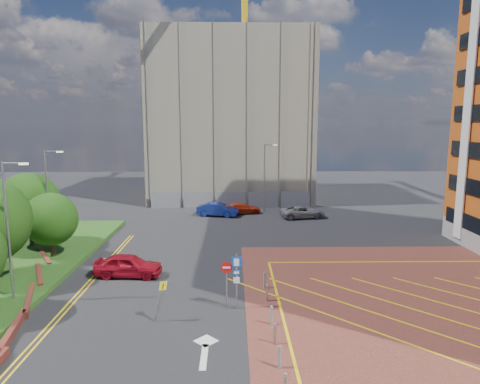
{
  "coord_description": "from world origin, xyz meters",
  "views": [
    {
      "loc": [
        0.34,
        -21.81,
        10.39
      ],
      "look_at": [
        0.73,
        3.13,
        6.35
      ],
      "focal_mm": 32.0,
      "sensor_mm": 36.0,
      "label": 1
    }
  ],
  "objects_px": {
    "car_blue_back": "(218,209)",
    "lamp_left_near": "(9,225)",
    "warning_sign": "(161,296)",
    "car_silver_back": "(303,212)",
    "sign_cluster": "(233,276)",
    "car_red_back": "(242,208)",
    "lamp_back": "(265,175)",
    "tree_d": "(29,203)",
    "car_red_left": "(128,265)",
    "lamp_left_far": "(48,196)",
    "tree_c": "(51,219)"
  },
  "relations": [
    {
      "from": "lamp_left_near",
      "to": "car_red_left",
      "type": "height_order",
      "value": "lamp_left_near"
    },
    {
      "from": "lamp_left_near",
      "to": "car_blue_back",
      "type": "bearing_deg",
      "value": 64.84
    },
    {
      "from": "tree_c",
      "to": "car_red_left",
      "type": "distance_m",
      "value": 7.97
    },
    {
      "from": "tree_d",
      "to": "lamp_back",
      "type": "relative_size",
      "value": 0.76
    },
    {
      "from": "warning_sign",
      "to": "car_red_left",
      "type": "height_order",
      "value": "warning_sign"
    },
    {
      "from": "sign_cluster",
      "to": "car_red_back",
      "type": "distance_m",
      "value": 25.73
    },
    {
      "from": "tree_d",
      "to": "car_silver_back",
      "type": "distance_m",
      "value": 27.16
    },
    {
      "from": "car_silver_back",
      "to": "warning_sign",
      "type": "bearing_deg",
      "value": 145.03
    },
    {
      "from": "car_red_back",
      "to": "tree_d",
      "type": "bearing_deg",
      "value": 114.42
    },
    {
      "from": "warning_sign",
      "to": "car_blue_back",
      "type": "relative_size",
      "value": 0.49
    },
    {
      "from": "lamp_back",
      "to": "car_red_left",
      "type": "relative_size",
      "value": 1.75
    },
    {
      "from": "lamp_left_near",
      "to": "lamp_back",
      "type": "height_order",
      "value": "lamp_left_near"
    },
    {
      "from": "lamp_left_near",
      "to": "car_silver_back",
      "type": "distance_m",
      "value": 30.48
    },
    {
      "from": "lamp_left_far",
      "to": "warning_sign",
      "type": "height_order",
      "value": "lamp_left_far"
    },
    {
      "from": "lamp_back",
      "to": "warning_sign",
      "type": "bearing_deg",
      "value": -104.84
    },
    {
      "from": "car_blue_back",
      "to": "lamp_left_near",
      "type": "bearing_deg",
      "value": 168.59
    },
    {
      "from": "lamp_back",
      "to": "car_red_back",
      "type": "distance_m",
      "value": 4.82
    },
    {
      "from": "lamp_left_far",
      "to": "tree_d",
      "type": "bearing_deg",
      "value": 154.32
    },
    {
      "from": "car_red_left",
      "to": "car_red_back",
      "type": "xyz_separation_m",
      "value": [
        8.21,
        20.35,
        -0.16
      ]
    },
    {
      "from": "tree_c",
      "to": "car_red_back",
      "type": "relative_size",
      "value": 1.14
    },
    {
      "from": "car_red_left",
      "to": "tree_d",
      "type": "bearing_deg",
      "value": 58.88
    },
    {
      "from": "lamp_left_near",
      "to": "car_blue_back",
      "type": "height_order",
      "value": "lamp_left_near"
    },
    {
      "from": "tree_d",
      "to": "car_blue_back",
      "type": "xyz_separation_m",
      "value": [
        15.06,
        12.38,
        -3.11
      ]
    },
    {
      "from": "warning_sign",
      "to": "car_silver_back",
      "type": "distance_m",
      "value": 27.36
    },
    {
      "from": "car_red_left",
      "to": "sign_cluster",
      "type": "bearing_deg",
      "value": -122.96
    },
    {
      "from": "sign_cluster",
      "to": "car_red_left",
      "type": "distance_m",
      "value": 8.99
    },
    {
      "from": "lamp_left_near",
      "to": "tree_d",
      "type": "bearing_deg",
      "value": 110.35
    },
    {
      "from": "car_blue_back",
      "to": "car_red_back",
      "type": "distance_m",
      "value": 3.07
    },
    {
      "from": "warning_sign",
      "to": "car_blue_back",
      "type": "distance_m",
      "value": 26.02
    },
    {
      "from": "warning_sign",
      "to": "car_red_left",
      "type": "bearing_deg",
      "value": 116.28
    },
    {
      "from": "lamp_left_near",
      "to": "sign_cluster",
      "type": "height_order",
      "value": "lamp_left_near"
    },
    {
      "from": "car_red_back",
      "to": "car_silver_back",
      "type": "distance_m",
      "value": 7.06
    },
    {
      "from": "car_silver_back",
      "to": "lamp_left_near",
      "type": "bearing_deg",
      "value": 127.35
    },
    {
      "from": "tree_c",
      "to": "lamp_left_far",
      "type": "distance_m",
      "value": 2.65
    },
    {
      "from": "warning_sign",
      "to": "car_red_left",
      "type": "xyz_separation_m",
      "value": [
        -3.38,
        6.85,
        -0.65
      ]
    },
    {
      "from": "tree_d",
      "to": "lamp_left_far",
      "type": "height_order",
      "value": "lamp_left_far"
    },
    {
      "from": "lamp_back",
      "to": "car_silver_back",
      "type": "bearing_deg",
      "value": -43.49
    },
    {
      "from": "lamp_back",
      "to": "car_red_back",
      "type": "height_order",
      "value": "lamp_back"
    },
    {
      "from": "tree_c",
      "to": "car_blue_back",
      "type": "relative_size",
      "value": 1.06
    },
    {
      "from": "car_blue_back",
      "to": "car_silver_back",
      "type": "relative_size",
      "value": 0.94
    },
    {
      "from": "car_red_left",
      "to": "car_blue_back",
      "type": "relative_size",
      "value": 0.99
    },
    {
      "from": "lamp_left_near",
      "to": "car_silver_back",
      "type": "relative_size",
      "value": 1.63
    },
    {
      "from": "lamp_left_near",
      "to": "car_red_back",
      "type": "distance_m",
      "value": 28.53
    },
    {
      "from": "tree_d",
      "to": "car_red_back",
      "type": "xyz_separation_m",
      "value": [
        17.85,
        13.66,
        -3.25
      ]
    },
    {
      "from": "car_red_back",
      "to": "car_silver_back",
      "type": "height_order",
      "value": "car_silver_back"
    },
    {
      "from": "tree_c",
      "to": "lamp_left_near",
      "type": "bearing_deg",
      "value": -82.31
    },
    {
      "from": "car_red_back",
      "to": "lamp_back",
      "type": "bearing_deg",
      "value": -76.8
    },
    {
      "from": "car_red_left",
      "to": "car_blue_back",
      "type": "height_order",
      "value": "car_red_left"
    },
    {
      "from": "lamp_left_far",
      "to": "lamp_back",
      "type": "bearing_deg",
      "value": 40.86
    },
    {
      "from": "car_red_left",
      "to": "lamp_left_far",
      "type": "bearing_deg",
      "value": 56.67
    }
  ]
}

